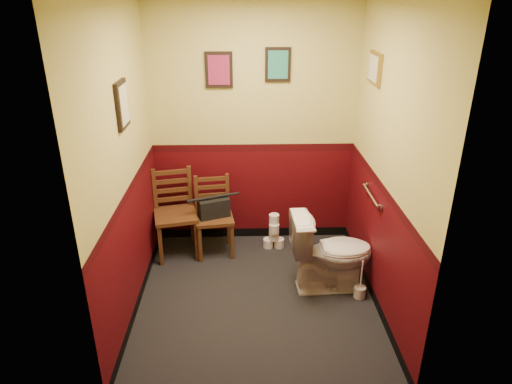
{
  "coord_description": "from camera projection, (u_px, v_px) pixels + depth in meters",
  "views": [
    {
      "loc": [
        -0.11,
        -3.56,
        2.7
      ],
      "look_at": [
        0.0,
        0.25,
        1.0
      ],
      "focal_mm": 32.0,
      "sensor_mm": 36.0,
      "label": 1
    }
  ],
  "objects": [
    {
      "name": "floor",
      "position": [
        257.0,
        298.0,
        4.35
      ],
      "size": [
        2.2,
        2.4,
        0.0
      ],
      "primitive_type": "cube",
      "color": "black",
      "rests_on": "ground"
    },
    {
      "name": "wall_back",
      "position": [
        253.0,
        126.0,
        4.9
      ],
      "size": [
        2.2,
        0.0,
        2.7
      ],
      "primitive_type": "cube",
      "rotation": [
        1.57,
        0.0,
        0.0
      ],
      "color": "#45070C",
      "rests_on": "ground"
    },
    {
      "name": "wall_front",
      "position": [
        263.0,
        237.0,
        2.71
      ],
      "size": [
        2.2,
        0.0,
        2.7
      ],
      "primitive_type": "cube",
      "rotation": [
        -1.57,
        0.0,
        0.0
      ],
      "color": "#45070C",
      "rests_on": "ground"
    },
    {
      "name": "wall_left",
      "position": [
        124.0,
        167.0,
        3.77
      ],
      "size": [
        0.0,
        2.4,
        2.7
      ],
      "primitive_type": "cube",
      "rotation": [
        1.57,
        0.0,
        1.57
      ],
      "color": "#45070C",
      "rests_on": "ground"
    },
    {
      "name": "wall_right",
      "position": [
        387.0,
        165.0,
        3.83
      ],
      "size": [
        0.0,
        2.4,
        2.7
      ],
      "primitive_type": "cube",
      "rotation": [
        1.57,
        0.0,
        -1.57
      ],
      "color": "#45070C",
      "rests_on": "ground"
    },
    {
      "name": "grab_bar",
      "position": [
        371.0,
        196.0,
        4.22
      ],
      "size": [
        0.05,
        0.56,
        0.06
      ],
      "color": "silver",
      "rests_on": "wall_right"
    },
    {
      "name": "framed_print_back_a",
      "position": [
        219.0,
        70.0,
        4.63
      ],
      "size": [
        0.28,
        0.04,
        0.36
      ],
      "color": "black",
      "rests_on": "wall_back"
    },
    {
      "name": "framed_print_back_b",
      "position": [
        278.0,
        65.0,
        4.62
      ],
      "size": [
        0.26,
        0.04,
        0.34
      ],
      "color": "black",
      "rests_on": "wall_back"
    },
    {
      "name": "framed_print_left",
      "position": [
        122.0,
        105.0,
        3.66
      ],
      "size": [
        0.04,
        0.3,
        0.38
      ],
      "color": "black",
      "rests_on": "wall_left"
    },
    {
      "name": "framed_print_right",
      "position": [
        375.0,
        68.0,
        4.09
      ],
      "size": [
        0.04,
        0.34,
        0.28
      ],
      "color": "olive",
      "rests_on": "wall_right"
    },
    {
      "name": "toilet",
      "position": [
        331.0,
        253.0,
        4.37
      ],
      "size": [
        0.82,
        0.48,
        0.78
      ],
      "primitive_type": "imported",
      "rotation": [
        0.0,
        0.0,
        1.62
      ],
      "color": "white",
      "rests_on": "floor"
    },
    {
      "name": "toilet_brush",
      "position": [
        360.0,
        291.0,
        4.35
      ],
      "size": [
        0.11,
        0.11,
        0.4
      ],
      "color": "silver",
      "rests_on": "floor"
    },
    {
      "name": "chair_left",
      "position": [
        175.0,
        213.0,
        4.94
      ],
      "size": [
        0.53,
        0.53,
        0.95
      ],
      "rotation": [
        0.0,
        0.0,
        0.22
      ],
      "color": "#58331A",
      "rests_on": "floor"
    },
    {
      "name": "chair_right",
      "position": [
        214.0,
        216.0,
        4.98
      ],
      "size": [
        0.45,
        0.45,
        0.86
      ],
      "rotation": [
        0.0,
        0.0,
        0.14
      ],
      "color": "#58331A",
      "rests_on": "floor"
    },
    {
      "name": "handbag",
      "position": [
        214.0,
        207.0,
        4.9
      ],
      "size": [
        0.36,
        0.27,
        0.24
      ],
      "rotation": [
        0.0,
        0.0,
        0.36
      ],
      "color": "black",
      "rests_on": "chair_right"
    },
    {
      "name": "tp_stack",
      "position": [
        274.0,
        234.0,
        5.14
      ],
      "size": [
        0.24,
        0.14,
        0.41
      ],
      "color": "silver",
      "rests_on": "floor"
    }
  ]
}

